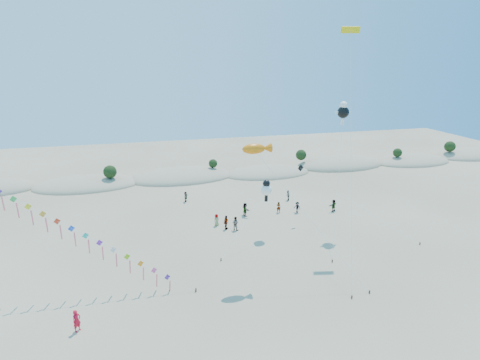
{
  "coord_description": "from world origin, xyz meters",
  "views": [
    {
      "loc": [
        -7.29,
        -24.79,
        20.8
      ],
      "look_at": [
        2.89,
        14.0,
        8.56
      ],
      "focal_mm": 30.0,
      "sensor_mm": 36.0,
      "label": 1
    }
  ],
  "objects_px": {
    "fish_kite": "(257,149)",
    "flyer_foreground": "(77,321)",
    "parafoil_kite": "(351,36)",
    "kite_train": "(15,201)"
  },
  "relations": [
    {
      "from": "parafoil_kite",
      "to": "flyer_foreground",
      "type": "distance_m",
      "value": 38.33
    },
    {
      "from": "kite_train",
      "to": "flyer_foreground",
      "type": "xyz_separation_m",
      "value": [
        4.98,
        -7.28,
        -7.94
      ]
    },
    {
      "from": "kite_train",
      "to": "flyer_foreground",
      "type": "distance_m",
      "value": 11.87
    },
    {
      "from": "parafoil_kite",
      "to": "flyer_foreground",
      "type": "xyz_separation_m",
      "value": [
        -28.9,
        -12.08,
        -22.1
      ]
    },
    {
      "from": "fish_kite",
      "to": "flyer_foreground",
      "type": "relative_size",
      "value": 7.03
    },
    {
      "from": "fish_kite",
      "to": "flyer_foreground",
      "type": "height_order",
      "value": "fish_kite"
    },
    {
      "from": "fish_kite",
      "to": "parafoil_kite",
      "type": "relative_size",
      "value": 0.54
    },
    {
      "from": "kite_train",
      "to": "fish_kite",
      "type": "distance_m",
      "value": 21.93
    },
    {
      "from": "kite_train",
      "to": "fish_kite",
      "type": "relative_size",
      "value": 2.16
    },
    {
      "from": "flyer_foreground",
      "to": "parafoil_kite",
      "type": "bearing_deg",
      "value": -20.15
    }
  ]
}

